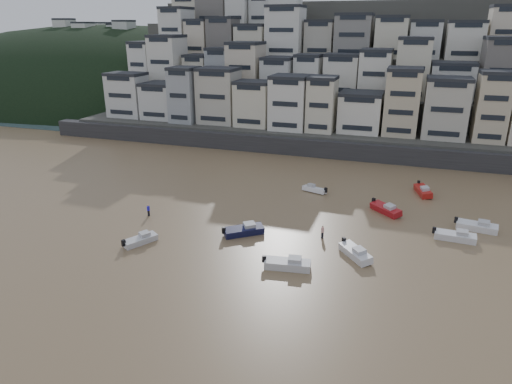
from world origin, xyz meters
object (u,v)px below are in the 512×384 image
(boat_d, at_px, (455,235))
(boat_c, at_px, (244,229))
(boat_i, at_px, (423,190))
(boat_e, at_px, (386,208))
(boat_h, at_px, (314,189))
(boat_g, at_px, (477,225))
(person_blue, at_px, (148,210))
(boat_a, at_px, (288,263))
(person_pink, at_px, (322,232))
(boat_b, at_px, (355,251))
(boat_j, at_px, (140,239))

(boat_d, height_order, boat_c, boat_c)
(boat_i, xyz_separation_m, boat_e, (-5.20, -9.99, -0.01))
(boat_h, distance_m, boat_e, 12.82)
(boat_i, xyz_separation_m, boat_g, (6.67, -12.28, -0.00))
(boat_d, bearing_deg, boat_g, 57.52)
(boat_i, relative_size, boat_c, 0.98)
(boat_i, xyz_separation_m, person_blue, (-37.27, -21.85, 0.11))
(boat_e, bearing_deg, boat_a, -71.76)
(boat_c, bearing_deg, boat_g, -16.72)
(boat_h, bearing_deg, boat_c, 91.29)
(boat_e, xyz_separation_m, person_pink, (-7.15, -11.16, 0.12))
(boat_e, height_order, person_pink, person_pink)
(boat_a, height_order, person_blue, person_blue)
(boat_d, relative_size, boat_g, 0.98)
(boat_i, relative_size, boat_g, 1.00)
(boat_a, bearing_deg, person_pink, 67.84)
(boat_d, xyz_separation_m, person_blue, (-41.01, -5.47, 0.13))
(boat_d, xyz_separation_m, boat_e, (-8.94, 6.39, 0.01))
(boat_h, height_order, boat_g, boat_g)
(boat_a, height_order, boat_b, boat_a)
(boat_h, height_order, boat_i, boat_i)
(boat_h, relative_size, boat_d, 0.81)
(boat_c, xyz_separation_m, person_blue, (-15.04, 1.56, 0.09))
(boat_a, distance_m, person_blue, 24.15)
(boat_d, distance_m, boat_g, 5.04)
(boat_i, relative_size, person_pink, 3.19)
(boat_d, distance_m, boat_e, 10.99)
(boat_h, xyz_separation_m, person_blue, (-20.46, -17.28, 0.27))
(boat_c, bearing_deg, boat_d, -22.63)
(boat_g, relative_size, person_blue, 3.19)
(boat_h, distance_m, boat_i, 17.43)
(boat_i, xyz_separation_m, boat_a, (-14.57, -30.10, 0.01))
(boat_i, xyz_separation_m, boat_b, (-7.72, -24.97, -0.02))
(boat_h, bearing_deg, boat_a, 112.34)
(boat_i, distance_m, boat_b, 26.13)
(boat_j, xyz_separation_m, person_pink, (21.27, 8.76, 0.22))
(person_blue, height_order, person_pink, same)
(boat_a, distance_m, boat_j, 19.05)
(boat_h, relative_size, person_blue, 2.52)
(boat_d, bearing_deg, person_blue, -169.25)
(boat_d, xyz_separation_m, boat_b, (-11.45, -8.59, 0.00))
(boat_d, xyz_separation_m, boat_c, (-25.97, -7.04, 0.04))
(boat_g, bearing_deg, boat_i, 126.56)
(boat_d, relative_size, person_pink, 3.11)
(boat_h, height_order, person_pink, person_pink)
(boat_d, height_order, person_pink, person_pink)
(person_blue, bearing_deg, boat_g, 12.29)
(boat_h, xyz_separation_m, person_pink, (4.47, -16.58, 0.27))
(boat_h, relative_size, boat_j, 0.92)
(boat_i, distance_m, person_blue, 43.21)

